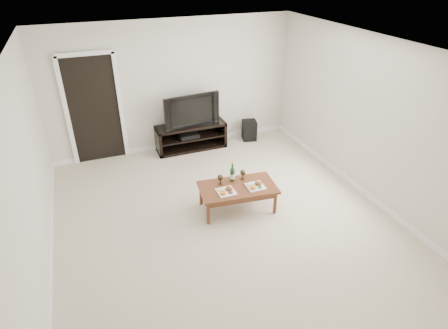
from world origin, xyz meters
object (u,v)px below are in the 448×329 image
(media_console, at_px, (191,137))
(coffee_table, at_px, (237,198))
(subwoofer, at_px, (249,130))
(television, at_px, (190,109))

(media_console, bearing_deg, coffee_table, -88.59)
(media_console, distance_m, coffee_table, 2.33)
(subwoofer, xyz_separation_m, coffee_table, (-1.27, -2.30, -0.01))
(media_console, xyz_separation_m, subwoofer, (1.33, -0.03, -0.06))
(television, relative_size, subwoofer, 2.67)
(subwoofer, relative_size, coffee_table, 0.36)
(subwoofer, height_order, coffee_table, subwoofer)
(coffee_table, bearing_deg, subwoofer, 61.10)
(television, bearing_deg, subwoofer, -7.44)
(television, distance_m, subwoofer, 1.49)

